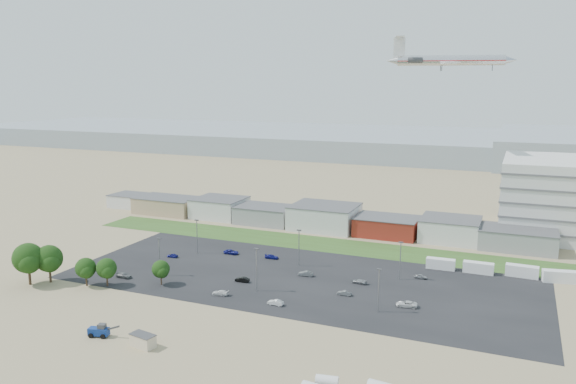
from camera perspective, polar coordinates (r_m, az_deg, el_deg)
The scene contains 36 objects.
ground at distance 130.57m, azimuth -4.16°, elevation -11.12°, with size 700.00×700.00×0.00m, color #917F5C.
parking_lot at distance 145.72m, azimuth 1.22°, elevation -8.73°, with size 120.00×50.00×0.01m, color black.
grass_strip at distance 175.98m, azimuth 3.54°, elevation -5.30°, with size 160.00×16.00×0.02m, color #334E1D.
hills_backdrop at distance 425.41m, azimuth 20.63°, elevation 4.10°, with size 700.00×200.00×9.00m, color gray, non-canonical shape.
building_row at distance 198.00m, azimuth 0.73°, elevation -2.27°, with size 170.00×20.00×8.00m, color silver, non-canonical shape.
portable_shed at distance 112.87m, azimuth -14.53°, elevation -14.39°, with size 4.99×2.59×2.51m, color beige, non-canonical shape.
telehandler at distance 119.35m, azimuth -18.68°, elevation -13.16°, with size 6.45×2.15×2.69m, color navy, non-canonical shape.
storage_tank_nw at distance 96.86m, azimuth 3.98°, elevation -18.61°, with size 3.71×1.85×2.22m, color silver, non-canonical shape.
box_trailer_a at distance 157.67m, azimuth 15.24°, elevation -7.05°, with size 7.55×2.36×2.83m, color silver, non-canonical shape.
box_trailer_b at distance 157.16m, azimuth 18.77°, elevation -7.30°, with size 7.72×2.41×2.89m, color silver, non-canonical shape.
box_trailer_c at distance 158.17m, azimuth 22.68°, elevation -7.43°, with size 8.02×2.51×3.01m, color silver, non-canonical shape.
box_trailer_d at distance 157.70m, azimuth 25.87°, elevation -7.73°, with size 8.07×2.52×3.03m, color silver, non-canonical shape.
tree_far_left at distance 153.35m, azimuth -24.88°, elevation -6.41°, with size 7.98×7.98×11.97m, color black, non-canonical shape.
tree_left at distance 153.17m, azimuth -23.10°, elevation -6.51°, with size 7.23×7.23×10.84m, color black, non-canonical shape.
tree_mid at distance 147.55m, azimuth -19.85°, elevation -7.48°, with size 5.39×5.39×8.09m, color black, non-canonical shape.
tree_right at distance 145.94m, azimuth -17.95°, elevation -7.58°, with size 5.32×5.32×7.97m, color black, non-canonical shape.
tree_near at distance 143.44m, azimuth -12.79°, elevation -7.82°, with size 4.73×4.73×7.09m, color black, non-canonical shape.
lightpole_front_l at distance 149.85m, azimuth -12.92°, elevation -6.44°, with size 1.18×0.49×10.01m, color slate, non-canonical shape.
lightpole_front_m at distance 135.60m, azimuth -3.21°, elevation -7.89°, with size 1.24×0.52×10.57m, color slate, non-canonical shape.
lightpole_front_r at distance 125.00m, azimuth 9.19°, elevation -9.85°, with size 1.15×0.48×9.76m, color slate, non-canonical shape.
lightpole_back_l at distance 167.35m, azimuth -9.22°, elevation -4.48°, with size 1.18×0.49×10.07m, color slate, non-canonical shape.
lightpole_back_m at distance 153.68m, azimuth 1.12°, elevation -5.70°, with size 1.20×0.50×10.16m, color slate, non-canonical shape.
lightpole_back_r at distance 145.94m, azimuth 11.33°, elevation -6.87°, with size 1.16×0.48×9.89m, color slate, non-canonical shape.
airliner at distance 215.41m, azimuth 16.18°, elevation 12.73°, with size 45.93×31.32×13.57m, color silver, non-canonical shape.
parked_car_0 at distance 130.29m, azimuth 11.95°, elevation -11.07°, with size 2.17×4.71×1.31m, color silver.
parked_car_1 at distance 134.82m, azimuth 5.75°, elevation -10.17°, with size 1.18×3.40×1.12m, color #595B5E.
parked_car_3 at distance 135.19m, azimuth -6.90°, elevation -10.13°, with size 1.63×4.01×1.16m, color silver.
parked_car_4 at distance 143.22m, azimuth -4.68°, elevation -8.86°, with size 1.30×3.72×1.22m, color black.
parked_car_5 at distance 165.69m, azimuth -11.66°, elevation -6.33°, with size 1.31×3.25×1.11m, color navy.
parked_car_6 at distance 161.15m, azimuth -1.67°, elevation -6.59°, with size 1.63×4.00×1.16m, color navy.
parked_car_7 at distance 147.03m, azimuth 1.82°, elevation -8.28°, with size 1.37×3.93×1.30m, color #595B5E.
parked_car_8 at distance 149.09m, azimuth 13.34°, elevation -8.35°, with size 1.29×3.21×1.09m, color #A5A5AA.
parked_car_9 at distance 166.25m, azimuth -5.78°, elevation -6.08°, with size 2.07×4.49×1.25m, color navy.
parked_car_10 at distance 151.63m, azimuth -16.34°, elevation -8.13°, with size 1.80×4.43×1.29m, color #595B5E.
parked_car_12 at distance 142.77m, azimuth 7.26°, elevation -9.00°, with size 1.56×3.83×1.11m, color #A5A5AA.
parked_car_13 at distance 128.61m, azimuth -1.27°, elevation -11.15°, with size 1.29×3.69×1.22m, color silver.
Camera 1 is at (55.34, -107.85, 48.51)m, focal length 35.00 mm.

